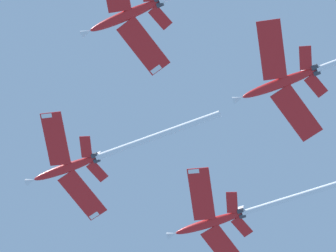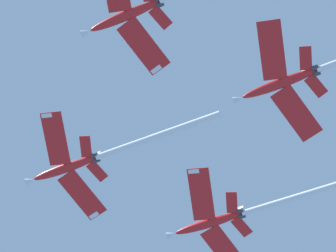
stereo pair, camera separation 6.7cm
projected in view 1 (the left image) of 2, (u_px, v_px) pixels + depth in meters
The scene contains 4 objects.
jet_lead at pixel (95, 158), 116.98m from camera, with size 22.91×30.73×7.60m.
jet_left_wing at pixel (153, 4), 107.16m from camera, with size 22.27×29.07×7.35m.
jet_right_wing at pixel (234, 216), 117.02m from camera, with size 22.12×29.74×7.27m.
jet_slot at pixel (313, 71), 107.13m from camera, with size 23.78×31.94×7.22m.
Camera 1 is at (10.02, 17.34, 1.89)m, focal length 76.39 mm.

